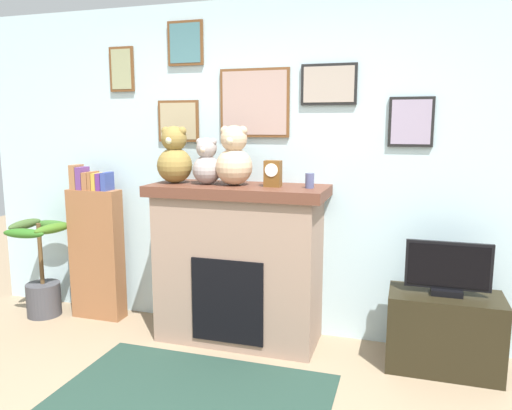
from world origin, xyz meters
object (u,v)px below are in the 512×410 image
fireplace (239,263)px  bookshelf (96,249)px  potted_plant (42,276)px  teddy_bear_tan (234,159)px  teddy_bear_cream (174,158)px  tv_stand (444,332)px  teddy_bear_brown (207,163)px  television (448,270)px  mantel_clock (273,174)px  candle_jar (310,181)px

fireplace → bookshelf: bearing=177.5°
potted_plant → teddy_bear_tan: (1.76, 0.05, 1.05)m
teddy_bear_cream → teddy_bear_tan: teddy_bear_tan is taller
tv_stand → teddy_bear_brown: teddy_bear_brown is taller
bookshelf → teddy_bear_brown: teddy_bear_brown is taller
potted_plant → tv_stand: (3.28, 0.02, -0.09)m
fireplace → television: bearing=-1.7°
potted_plant → mantel_clock: bearing=1.3°
teddy_bear_brown → bookshelf: bearing=176.0°
mantel_clock → potted_plant: bearing=-178.7°
television → bookshelf: bearing=177.9°
fireplace → potted_plant: (-1.79, -0.07, -0.25)m
bookshelf → teddy_bear_cream: bearing=-5.4°
fireplace → candle_jar: (0.54, -0.02, 0.65)m
fireplace → mantel_clock: (0.27, -0.02, 0.70)m
mantel_clock → teddy_bear_cream: size_ratio=0.44×
candle_jar → mantel_clock: (-0.27, -0.00, 0.04)m
bookshelf → mantel_clock: 1.73m
fireplace → bookshelf: size_ratio=1.01×
candle_jar → teddy_bear_cream: 1.06m
teddy_bear_tan → bookshelf: bearing=176.6°
tv_stand → teddy_bear_tan: (-1.52, 0.02, 1.14)m
bookshelf → candle_jar: bookshelf is taller
bookshelf → mantel_clock: bearing=-2.8°
potted_plant → television: (3.28, 0.02, 0.34)m
potted_plant → teddy_bear_brown: size_ratio=2.42×
candle_jar → mantel_clock: 0.27m
bookshelf → tv_stand: 2.83m
potted_plant → tv_stand: potted_plant is taller
potted_plant → teddy_bear_brown: (1.54, 0.05, 1.01)m
tv_stand → fireplace: bearing=178.4°
mantel_clock → bookshelf: bearing=177.2°
teddy_bear_cream → teddy_bear_tan: bearing=-0.0°
bookshelf → teddy_bear_tan: 1.52m
bookshelf → television: bearing=-2.1°
bookshelf → fireplace: bearing=-2.5°
fireplace → teddy_bear_tan: (-0.03, -0.02, 0.80)m
mantel_clock → teddy_bear_tan: (-0.30, 0.00, 0.10)m
tv_stand → teddy_bear_tan: size_ratio=1.68×
tv_stand → teddy_bear_brown: 2.06m
television → candle_jar: size_ratio=5.12×
teddy_bear_cream → tv_stand: bearing=-0.7°
television → fireplace: bearing=178.3°
fireplace → television: fireplace is taller
fireplace → bookshelf: 1.31m
fireplace → tv_stand: (1.49, -0.04, -0.35)m
candle_jar → teddy_bear_tan: teddy_bear_tan is taller
teddy_bear_cream → teddy_bear_brown: (0.27, 0.00, -0.04)m
bookshelf → television: (2.80, -0.10, 0.09)m
candle_jar → potted_plant: bearing=-178.8°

